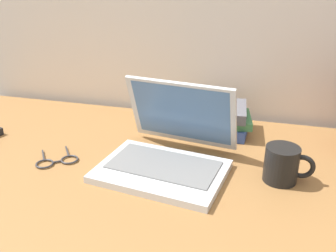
% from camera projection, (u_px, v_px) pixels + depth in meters
% --- Properties ---
extents(desk, '(1.60, 0.76, 0.03)m').
position_uv_depth(desk, '(171.00, 174.00, 0.96)').
color(desk, olive).
rests_on(desk, ground).
extents(laptop, '(0.34, 0.33, 0.21)m').
position_uv_depth(laptop, '(169.00, 150.00, 0.96)').
color(laptop, silver).
rests_on(laptop, desk).
extents(coffee_mug, '(0.12, 0.08, 0.09)m').
position_uv_depth(coffee_mug, '(283.00, 164.00, 0.89)').
color(coffee_mug, black).
rests_on(coffee_mug, desk).
extents(eyeglasses, '(0.13, 0.14, 0.01)m').
position_uv_depth(eyeglasses, '(57.00, 161.00, 0.99)').
color(eyeglasses, '#333338').
rests_on(eyeglasses, desk).
extents(book_stack, '(0.21, 0.16, 0.09)m').
position_uv_depth(book_stack, '(219.00, 119.00, 1.15)').
color(book_stack, '#334C99').
rests_on(book_stack, desk).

